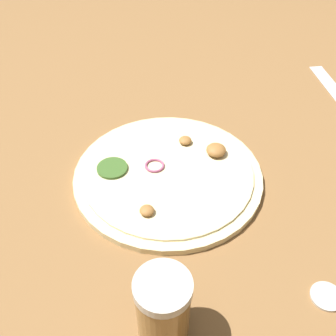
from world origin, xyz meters
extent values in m
plane|color=brown|center=(0.00, 0.00, 0.00)|extent=(3.00, 3.00, 0.00)
cylinder|color=beige|center=(0.00, 0.00, 0.01)|extent=(0.30, 0.30, 0.01)
cylinder|color=beige|center=(0.00, 0.00, 0.01)|extent=(0.27, 0.27, 0.00)
torus|color=#A34C70|center=(0.01, 0.02, 0.02)|extent=(0.03, 0.03, 0.00)
cylinder|color=#385B23|center=(0.02, 0.09, 0.02)|extent=(0.05, 0.05, 0.00)
ellipsoid|color=#996633|center=(0.06, -0.04, 0.02)|extent=(0.02, 0.02, 0.01)
ellipsoid|color=#996633|center=(0.03, -0.08, 0.02)|extent=(0.03, 0.03, 0.02)
ellipsoid|color=#996633|center=(-0.08, 0.04, 0.02)|extent=(0.02, 0.02, 0.01)
cylinder|color=olive|center=(-0.24, 0.04, 0.04)|extent=(0.06, 0.06, 0.09)
cylinder|color=beige|center=(-0.24, 0.04, 0.09)|extent=(0.06, 0.06, 0.01)
cylinder|color=beige|center=(-0.23, -0.16, 0.00)|extent=(0.04, 0.04, 0.01)
camera|label=1|loc=(-0.44, 0.06, 0.44)|focal=42.00mm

